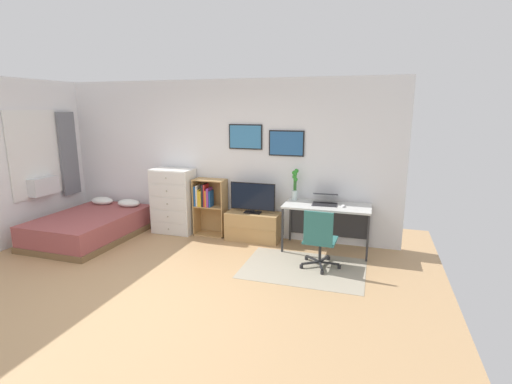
{
  "coord_description": "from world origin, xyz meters",
  "views": [
    {
      "loc": [
        2.57,
        -3.76,
        2.22
      ],
      "look_at": [
        0.92,
        1.5,
        1.0
      ],
      "focal_mm": 26.76,
      "sensor_mm": 36.0,
      "label": 1
    }
  ],
  "objects_px": {
    "bed": "(91,226)",
    "dresser": "(174,201)",
    "bookshelf": "(208,202)",
    "tv_stand": "(253,226)",
    "computer_mouse": "(343,206)",
    "bamboo_vase": "(295,184)",
    "television": "(253,198)",
    "laptop": "(325,199)",
    "office_chair": "(319,238)",
    "desk": "(327,212)"
  },
  "relations": [
    {
      "from": "bookshelf",
      "to": "tv_stand",
      "type": "relative_size",
      "value": 1.1
    },
    {
      "from": "bed",
      "to": "tv_stand",
      "type": "relative_size",
      "value": 2.13
    },
    {
      "from": "television",
      "to": "office_chair",
      "type": "distance_m",
      "value": 1.53
    },
    {
      "from": "bed",
      "to": "dresser",
      "type": "height_order",
      "value": "dresser"
    },
    {
      "from": "laptop",
      "to": "computer_mouse",
      "type": "distance_m",
      "value": 0.33
    },
    {
      "from": "bookshelf",
      "to": "television",
      "type": "xyz_separation_m",
      "value": [
        0.85,
        -0.07,
        0.16
      ]
    },
    {
      "from": "bed",
      "to": "desk",
      "type": "xyz_separation_m",
      "value": [
        3.97,
        0.73,
        0.39
      ]
    },
    {
      "from": "dresser",
      "to": "bookshelf",
      "type": "bearing_deg",
      "value": 5.8
    },
    {
      "from": "dresser",
      "to": "tv_stand",
      "type": "distance_m",
      "value": 1.54
    },
    {
      "from": "bed",
      "to": "bamboo_vase",
      "type": "distance_m",
      "value": 3.6
    },
    {
      "from": "desk",
      "to": "tv_stand",
      "type": "bearing_deg",
      "value": 178.58
    },
    {
      "from": "bookshelf",
      "to": "bed",
      "type": "bearing_deg",
      "value": -156.41
    },
    {
      "from": "desk",
      "to": "laptop",
      "type": "relative_size",
      "value": 3.06
    },
    {
      "from": "tv_stand",
      "to": "laptop",
      "type": "distance_m",
      "value": 1.33
    },
    {
      "from": "desk",
      "to": "laptop",
      "type": "bearing_deg",
      "value": 159.6
    },
    {
      "from": "computer_mouse",
      "to": "tv_stand",
      "type": "bearing_deg",
      "value": 174.63
    },
    {
      "from": "bookshelf",
      "to": "laptop",
      "type": "relative_size",
      "value": 2.3
    },
    {
      "from": "tv_stand",
      "to": "bamboo_vase",
      "type": "relative_size",
      "value": 1.76
    },
    {
      "from": "bookshelf",
      "to": "office_chair",
      "type": "xyz_separation_m",
      "value": [
        2.1,
        -0.92,
        -0.13
      ]
    },
    {
      "from": "bookshelf",
      "to": "office_chair",
      "type": "relative_size",
      "value": 1.17
    },
    {
      "from": "bamboo_vase",
      "to": "computer_mouse",
      "type": "bearing_deg",
      "value": -15.66
    },
    {
      "from": "computer_mouse",
      "to": "bamboo_vase",
      "type": "xyz_separation_m",
      "value": [
        -0.81,
        0.23,
        0.25
      ]
    },
    {
      "from": "bed",
      "to": "television",
      "type": "height_order",
      "value": "television"
    },
    {
      "from": "dresser",
      "to": "bed",
      "type": "bearing_deg",
      "value": -148.38
    },
    {
      "from": "television",
      "to": "computer_mouse",
      "type": "distance_m",
      "value": 1.51
    },
    {
      "from": "television",
      "to": "bookshelf",
      "type": "bearing_deg",
      "value": 175.1
    },
    {
      "from": "television",
      "to": "laptop",
      "type": "distance_m",
      "value": 1.21
    },
    {
      "from": "office_chair",
      "to": "laptop",
      "type": "bearing_deg",
      "value": 95.39
    },
    {
      "from": "tv_stand",
      "to": "television",
      "type": "bearing_deg",
      "value": -90.0
    },
    {
      "from": "computer_mouse",
      "to": "bamboo_vase",
      "type": "distance_m",
      "value": 0.88
    },
    {
      "from": "office_chair",
      "to": "computer_mouse",
      "type": "distance_m",
      "value": 0.83
    },
    {
      "from": "office_chair",
      "to": "bookshelf",
      "type": "bearing_deg",
      "value": 158.89
    },
    {
      "from": "bed",
      "to": "bamboo_vase",
      "type": "xyz_separation_m",
      "value": [
        3.41,
        0.85,
        0.79
      ]
    },
    {
      "from": "tv_stand",
      "to": "computer_mouse",
      "type": "xyz_separation_m",
      "value": [
        1.5,
        -0.14,
        0.51
      ]
    },
    {
      "from": "dresser",
      "to": "bamboo_vase",
      "type": "height_order",
      "value": "bamboo_vase"
    },
    {
      "from": "bookshelf",
      "to": "laptop",
      "type": "distance_m",
      "value": 2.07
    },
    {
      "from": "office_chair",
      "to": "bamboo_vase",
      "type": "height_order",
      "value": "bamboo_vase"
    },
    {
      "from": "desk",
      "to": "laptop",
      "type": "xyz_separation_m",
      "value": [
        -0.04,
        0.02,
        0.2
      ]
    },
    {
      "from": "bamboo_vase",
      "to": "office_chair",
      "type": "bearing_deg",
      "value": -59.74
    },
    {
      "from": "bed",
      "to": "tv_stand",
      "type": "xyz_separation_m",
      "value": [
        2.72,
        0.76,
        0.02
      ]
    },
    {
      "from": "bookshelf",
      "to": "tv_stand",
      "type": "bearing_deg",
      "value": -3.41
    },
    {
      "from": "computer_mouse",
      "to": "bamboo_vase",
      "type": "bearing_deg",
      "value": 164.34
    },
    {
      "from": "bed",
      "to": "office_chair",
      "type": "relative_size",
      "value": 2.26
    },
    {
      "from": "dresser",
      "to": "bamboo_vase",
      "type": "distance_m",
      "value": 2.24
    },
    {
      "from": "bookshelf",
      "to": "television",
      "type": "height_order",
      "value": "bookshelf"
    },
    {
      "from": "desk",
      "to": "bamboo_vase",
      "type": "distance_m",
      "value": 0.7
    },
    {
      "from": "desk",
      "to": "computer_mouse",
      "type": "relative_size",
      "value": 12.89
    },
    {
      "from": "bamboo_vase",
      "to": "dresser",
      "type": "bearing_deg",
      "value": -177.37
    },
    {
      "from": "desk",
      "to": "laptop",
      "type": "distance_m",
      "value": 0.2
    },
    {
      "from": "bookshelf",
      "to": "office_chair",
      "type": "distance_m",
      "value": 2.3
    }
  ]
}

